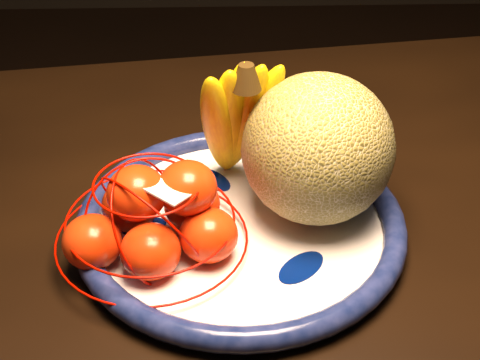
{
  "coord_description": "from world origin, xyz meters",
  "views": [
    {
      "loc": [
        0.26,
        -0.73,
        1.25
      ],
      "look_at": [
        0.28,
        -0.08,
        0.78
      ],
      "focal_mm": 55.0,
      "sensor_mm": 36.0,
      "label": 1
    }
  ],
  "objects_px": {
    "cantaloupe": "(318,149)",
    "fruit_bowl": "(240,225)",
    "banana_bunch": "(235,115)",
    "dining_table": "(99,286)",
    "mandarin_bag": "(156,218)"
  },
  "relations": [
    {
      "from": "fruit_bowl",
      "to": "cantaloupe",
      "type": "relative_size",
      "value": 2.21
    },
    {
      "from": "fruit_bowl",
      "to": "banana_bunch",
      "type": "height_order",
      "value": "banana_bunch"
    },
    {
      "from": "cantaloupe",
      "to": "mandarin_bag",
      "type": "height_order",
      "value": "cantaloupe"
    },
    {
      "from": "banana_bunch",
      "to": "mandarin_bag",
      "type": "relative_size",
      "value": 0.86
    },
    {
      "from": "banana_bunch",
      "to": "mandarin_bag",
      "type": "height_order",
      "value": "banana_bunch"
    },
    {
      "from": "fruit_bowl",
      "to": "cantaloupe",
      "type": "bearing_deg",
      "value": 17.27
    },
    {
      "from": "dining_table",
      "to": "banana_bunch",
      "type": "xyz_separation_m",
      "value": [
        0.16,
        0.08,
        0.19
      ]
    },
    {
      "from": "cantaloupe",
      "to": "fruit_bowl",
      "type": "bearing_deg",
      "value": -162.73
    },
    {
      "from": "dining_table",
      "to": "mandarin_bag",
      "type": "relative_size",
      "value": 6.87
    },
    {
      "from": "dining_table",
      "to": "cantaloupe",
      "type": "xyz_separation_m",
      "value": [
        0.25,
        0.03,
        0.17
      ]
    },
    {
      "from": "fruit_bowl",
      "to": "banana_bunch",
      "type": "distance_m",
      "value": 0.12
    },
    {
      "from": "fruit_bowl",
      "to": "mandarin_bag",
      "type": "height_order",
      "value": "mandarin_bag"
    },
    {
      "from": "mandarin_bag",
      "to": "dining_table",
      "type": "bearing_deg",
      "value": 156.74
    },
    {
      "from": "banana_bunch",
      "to": "dining_table",
      "type": "bearing_deg",
      "value": -172.68
    },
    {
      "from": "banana_bunch",
      "to": "mandarin_bag",
      "type": "xyz_separation_m",
      "value": [
        -0.09,
        -0.11,
        -0.06
      ]
    }
  ]
}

